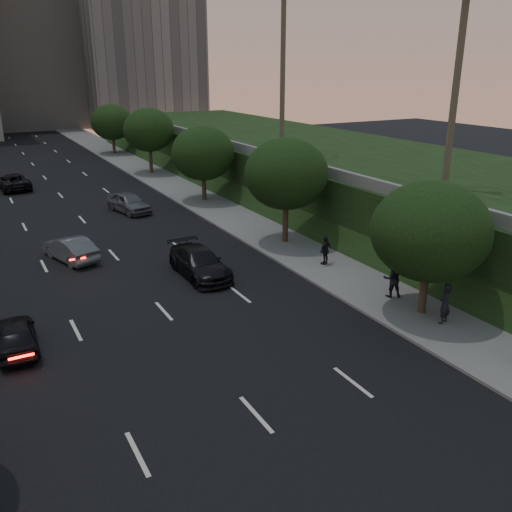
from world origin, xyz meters
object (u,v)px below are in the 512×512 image
sedan_near_left (15,335)px  sedan_mid_left (70,249)px  sedan_near_right (200,263)px  sedan_far_right (129,203)px  pedestrian_a (445,303)px  pedestrian_b (392,278)px  pedestrian_c (325,250)px  sedan_far_left (13,181)px

sedan_near_left → sedan_mid_left: bearing=-109.6°
sedan_near_right → sedan_far_right: 15.09m
sedan_near_left → sedan_near_right: 10.47m
sedan_far_right → pedestrian_a: bearing=-88.8°
sedan_far_right → pedestrian_b: size_ratio=2.43×
pedestrian_c → sedan_near_left: bearing=-14.3°
pedestrian_b → pedestrian_c: size_ratio=1.12×
sedan_mid_left → pedestrian_c: size_ratio=2.61×
pedestrian_a → pedestrian_b: bearing=-108.9°
sedan_mid_left → sedan_near_right: (5.68, -5.91, 0.04)m
sedan_near_left → pedestrian_b: 17.04m
sedan_near_left → pedestrian_b: bearing=171.0°
sedan_far_left → sedan_far_right: bearing=113.6°
sedan_far_left → pedestrian_c: 33.15m
sedan_near_left → sedan_far_left: sedan_far_left is taller
sedan_far_left → pedestrian_b: pedestrian_b is taller
pedestrian_a → sedan_mid_left: bearing=-71.5°
sedan_far_right → pedestrian_c: pedestrian_c is taller
sedan_mid_left → pedestrian_a: (12.71, -16.59, 0.37)m
pedestrian_b → pedestrian_c: (-0.20, 5.28, -0.10)m
sedan_far_left → sedan_near_right: (6.60, -28.22, 0.01)m
pedestrian_a → pedestrian_c: size_ratio=1.13×
sedan_mid_left → sedan_near_right: 8.19m
pedestrian_a → sedan_near_left: bearing=-40.7°
sedan_far_right → pedestrian_c: bearing=-82.7°
sedan_far_left → pedestrian_b: size_ratio=2.85×
pedestrian_b → pedestrian_c: bearing=-62.4°
pedestrian_c → sedan_far_left: bearing=-87.0°
sedan_far_left → pedestrian_c: (13.43, -30.30, 0.24)m
sedan_mid_left → pedestrian_c: pedestrian_c is taller
sedan_near_right → sedan_near_left: bearing=-157.8°
sedan_far_left → pedestrian_b: 38.10m
sedan_far_left → sedan_far_right: size_ratio=1.17×
sedan_mid_left → pedestrian_b: (12.71, -13.27, 0.37)m
sedan_near_left → pedestrian_c: pedestrian_c is taller
sedan_near_left → sedan_near_right: (9.67, 4.00, 0.09)m
sedan_near_left → pedestrian_c: bearing=-171.0°
pedestrian_b → sedan_far_left: bearing=-43.6°
sedan_far_right → sedan_near_left: bearing=-131.1°
sedan_near_right → pedestrian_c: (6.83, -2.08, 0.23)m
sedan_far_left → pedestrian_c: bearing=109.2°
sedan_near_left → sedan_mid_left: size_ratio=0.90×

